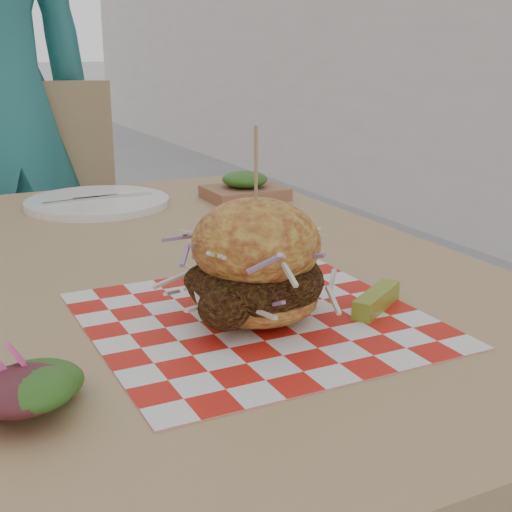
% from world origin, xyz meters
% --- Properties ---
extents(patio_table, '(0.80, 1.20, 0.75)m').
position_xyz_m(patio_table, '(-0.32, -0.04, 0.67)').
color(patio_table, tan).
rests_on(patio_table, ground).
extents(patio_chair, '(0.50, 0.50, 0.95)m').
position_xyz_m(patio_chair, '(-0.30, 0.94, 0.55)').
color(patio_chair, tan).
rests_on(patio_chair, ground).
extents(paper_liner, '(0.36, 0.36, 0.00)m').
position_xyz_m(paper_liner, '(-0.31, -0.28, 0.75)').
color(paper_liner, red).
rests_on(paper_liner, patio_table).
extents(sandwich, '(0.19, 0.19, 0.21)m').
position_xyz_m(sandwich, '(-0.31, -0.28, 0.81)').
color(sandwich, gold).
rests_on(sandwich, paper_liner).
extents(pickle_spear, '(0.09, 0.07, 0.02)m').
position_xyz_m(pickle_spear, '(-0.17, -0.32, 0.76)').
color(pickle_spear, olive).
rests_on(pickle_spear, paper_liner).
extents(side_salad, '(0.13, 0.14, 0.05)m').
position_xyz_m(side_salad, '(-0.58, -0.38, 0.76)').
color(side_salad, '#3F1419').
rests_on(side_salad, patio_table).
extents(place_setting, '(0.27, 0.27, 0.02)m').
position_xyz_m(place_setting, '(-0.32, 0.37, 0.76)').
color(place_setting, white).
rests_on(place_setting, patio_table).
extents(kraft_tray, '(0.15, 0.12, 0.06)m').
position_xyz_m(kraft_tray, '(-0.04, 0.30, 0.77)').
color(kraft_tray, '#925F42').
rests_on(kraft_tray, patio_table).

